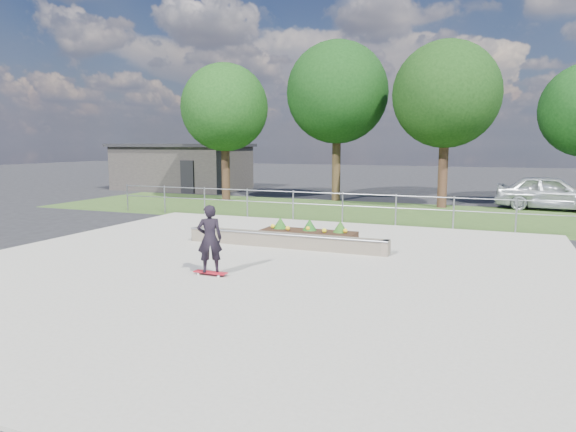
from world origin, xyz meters
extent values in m
plane|color=black|center=(0.00, 0.00, 0.00)|extent=(120.00, 120.00, 0.00)
cube|color=#2E491D|center=(0.00, 11.00, 0.01)|extent=(30.00, 8.00, 0.02)
cube|color=#9C988A|center=(0.00, 0.00, 0.03)|extent=(15.00, 15.00, 0.06)
cylinder|color=gray|center=(-10.00, 7.50, 0.60)|extent=(0.06, 0.06, 1.20)
cylinder|color=#94969C|center=(-8.00, 7.50, 0.60)|extent=(0.06, 0.06, 1.20)
cylinder|color=gray|center=(-6.00, 7.50, 0.60)|extent=(0.06, 0.06, 1.20)
cylinder|color=gray|center=(-4.00, 7.50, 0.60)|extent=(0.06, 0.06, 1.20)
cylinder|color=#93959B|center=(-2.00, 7.50, 0.60)|extent=(0.06, 0.06, 1.20)
cylinder|color=gray|center=(0.00, 7.50, 0.60)|extent=(0.06, 0.06, 1.20)
cylinder|color=gray|center=(2.00, 7.50, 0.60)|extent=(0.06, 0.06, 1.20)
cylinder|color=gray|center=(4.00, 7.50, 0.60)|extent=(0.06, 0.06, 1.20)
cylinder|color=gray|center=(6.00, 7.50, 0.60)|extent=(0.06, 0.06, 1.20)
cylinder|color=#919499|center=(0.00, 7.50, 1.15)|extent=(20.00, 0.04, 0.04)
cylinder|color=gray|center=(0.00, 7.50, 0.70)|extent=(20.00, 0.04, 0.04)
cube|color=#2B2826|center=(-14.00, 18.00, 1.40)|extent=(8.00, 5.00, 2.80)
cube|color=black|center=(-14.00, 18.00, 2.90)|extent=(8.40, 5.40, 0.20)
cube|color=black|center=(-12.00, 15.45, 1.00)|extent=(0.90, 0.10, 2.00)
cylinder|color=black|center=(-8.00, 13.00, 1.46)|extent=(0.44, 0.44, 2.93)
sphere|color=black|center=(-8.00, 13.00, 4.88)|extent=(4.55, 4.55, 4.55)
cylinder|color=#302213|center=(-2.50, 15.00, 1.69)|extent=(0.44, 0.44, 3.38)
sphere|color=black|center=(-2.50, 15.00, 5.62)|extent=(5.25, 5.25, 5.25)
cylinder|color=#331E14|center=(3.00, 14.00, 1.57)|extent=(0.44, 0.44, 3.15)
sphere|color=black|center=(3.00, 14.00, 5.25)|extent=(4.90, 4.90, 4.90)
cube|color=brown|center=(-0.23, 2.33, 0.26)|extent=(6.00, 0.40, 0.40)
cylinder|color=gray|center=(-0.23, 2.13, 0.46)|extent=(6.00, 0.06, 0.06)
cube|color=brown|center=(-3.13, 2.33, 0.26)|extent=(0.15, 0.42, 0.40)
cube|color=#66584B|center=(2.67, 2.33, 0.26)|extent=(0.15, 0.42, 0.40)
cube|color=black|center=(-0.06, 3.72, 0.18)|extent=(3.00, 1.20, 0.25)
sphere|color=yellow|center=(-1.26, 3.82, 0.39)|extent=(0.14, 0.14, 0.14)
sphere|color=yellow|center=(-0.66, 3.62, 0.39)|extent=(0.14, 0.14, 0.14)
sphere|color=gold|center=(-0.06, 3.82, 0.39)|extent=(0.14, 0.14, 0.14)
sphere|color=yellow|center=(0.54, 3.62, 0.39)|extent=(0.14, 0.14, 0.14)
sphere|color=gold|center=(1.14, 3.82, 0.39)|extent=(0.14, 0.14, 0.14)
cone|color=#1A4C15|center=(-1.06, 3.97, 0.49)|extent=(0.44, 0.44, 0.36)
cone|color=#154916|center=(-0.06, 3.97, 0.49)|extent=(0.44, 0.44, 0.36)
cone|color=#1F4D16|center=(0.94, 3.97, 0.49)|extent=(0.44, 0.44, 0.36)
cylinder|color=silver|center=(-0.85, -1.33, 0.09)|extent=(0.05, 0.03, 0.05)
cylinder|color=silver|center=(-0.85, -1.15, 0.09)|extent=(0.05, 0.03, 0.05)
cylinder|color=silver|center=(-0.33, -1.33, 0.09)|extent=(0.05, 0.03, 0.05)
cylinder|color=silver|center=(-0.33, -1.15, 0.09)|extent=(0.05, 0.03, 0.05)
cylinder|color=#9E9FA3|center=(-0.85, -1.24, 0.11)|extent=(0.02, 0.18, 0.02)
cylinder|color=#999A9E|center=(-0.33, -1.24, 0.11)|extent=(0.02, 0.18, 0.02)
cube|color=#A81422|center=(-0.59, -1.24, 0.13)|extent=(0.80, 0.21, 0.02)
imported|color=black|center=(-0.59, -1.24, 0.91)|extent=(0.67, 0.61, 1.53)
imported|color=#B6BAC0|center=(7.69, 14.94, 0.80)|extent=(4.86, 2.34, 1.60)
camera|label=1|loc=(5.26, -11.05, 3.02)|focal=32.00mm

